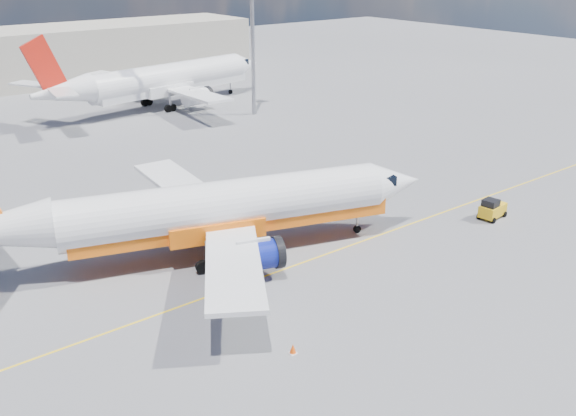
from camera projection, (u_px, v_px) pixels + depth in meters
ground at (343, 276)px, 39.83m from camera, size 240.00×240.00×0.00m
taxi_line at (313, 259)px, 42.02m from camera, size 70.00×0.15×0.01m
terminal_main at (30, 57)px, 96.09m from camera, size 70.00×14.00×8.00m
main_jet at (211, 210)px, 41.36m from camera, size 32.00×24.34×9.70m
second_jet at (163, 80)px, 81.33m from camera, size 34.80×27.07×10.51m
gse_tug at (492, 209)px, 48.18m from camera, size 2.38×1.65×1.59m
traffic_cone at (293, 349)px, 32.11m from camera, size 0.39×0.39×0.54m
floodlight_mast at (252, 1)px, 74.26m from camera, size 1.62×1.62×22.24m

